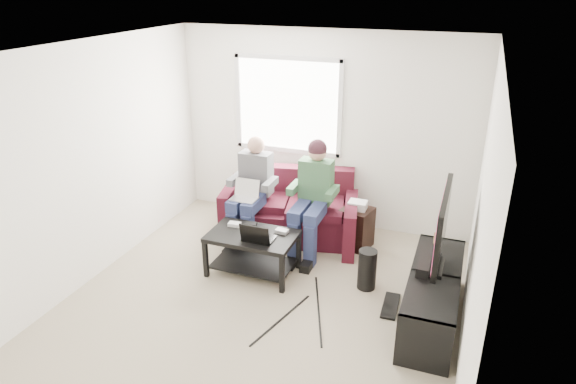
{
  "coord_description": "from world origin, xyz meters",
  "views": [
    {
      "loc": [
        1.85,
        -4.05,
        3.19
      ],
      "look_at": [
        0.11,
        0.6,
        1.09
      ],
      "focal_mm": 32.0,
      "sensor_mm": 36.0,
      "label": 1
    }
  ],
  "objects": [
    {
      "name": "wall_front",
      "position": [
        0.0,
        -2.25,
        1.3
      ],
      "size": [
        4.5,
        0.0,
        4.5
      ],
      "primitive_type": "plane",
      "rotation": [
        -1.57,
        0.0,
        0.0
      ],
      "color": "white",
      "rests_on": "floor"
    },
    {
      "name": "end_table",
      "position": [
        0.64,
        1.65,
        0.28
      ],
      "size": [
        0.35,
        0.35,
        0.62
      ],
      "color": "black",
      "rests_on": "floor"
    },
    {
      "name": "sofa",
      "position": [
        -0.26,
        1.68,
        0.32
      ],
      "size": [
        1.99,
        1.15,
        0.85
      ],
      "color": "#4A1221",
      "rests_on": "floor"
    },
    {
      "name": "window",
      "position": [
        -0.5,
        2.23,
        1.6
      ],
      "size": [
        1.48,
        0.04,
        1.28
      ],
      "color": "white",
      "rests_on": "wall_back"
    },
    {
      "name": "wall_back",
      "position": [
        0.0,
        2.25,
        1.3
      ],
      "size": [
        4.5,
        0.0,
        4.5
      ],
      "primitive_type": "plane",
      "rotation": [
        1.57,
        0.0,
        0.0
      ],
      "color": "white",
      "rests_on": "floor"
    },
    {
      "name": "soundbar",
      "position": [
        1.58,
        0.54,
        0.58
      ],
      "size": [
        0.12,
        0.5,
        0.1
      ],
      "primitive_type": "cube",
      "color": "black",
      "rests_on": "tv_stand"
    },
    {
      "name": "console_black",
      "position": [
        1.7,
        0.39,
        0.32
      ],
      "size": [
        0.38,
        0.3,
        0.07
      ],
      "primitive_type": "cube",
      "color": "black",
      "rests_on": "tv_stand"
    },
    {
      "name": "person_right",
      "position": [
        0.14,
        1.38,
        0.8
      ],
      "size": [
        0.4,
        0.71,
        1.4
      ],
      "color": "navy",
      "rests_on": "sofa"
    },
    {
      "name": "tv",
      "position": [
        1.7,
        0.54,
        0.99
      ],
      "size": [
        0.12,
        1.1,
        0.81
      ],
      "color": "black",
      "rests_on": "tv_stand"
    },
    {
      "name": "controller_a",
      "position": [
        -0.61,
        0.75,
        0.51
      ],
      "size": [
        0.15,
        0.1,
        0.04
      ],
      "primitive_type": "cube",
      "rotation": [
        0.0,
        0.0,
        0.1
      ],
      "color": "silver",
      "rests_on": "coffee_table"
    },
    {
      "name": "coffee_table",
      "position": [
        -0.33,
        0.63,
        0.37
      ],
      "size": [
        0.99,
        0.61,
        0.49
      ],
      "color": "black",
      "rests_on": "floor"
    },
    {
      "name": "drink_cup",
      "position": [
        1.65,
        1.07,
        0.59
      ],
      "size": [
        0.08,
        0.08,
        0.12
      ],
      "primitive_type": "cylinder",
      "color": "#A06645",
      "rests_on": "tv_stand"
    },
    {
      "name": "wall_right",
      "position": [
        2.0,
        0.0,
        1.3
      ],
      "size": [
        0.0,
        4.5,
        4.5
      ],
      "primitive_type": "plane",
      "rotation": [
        1.57,
        0.0,
        -1.57
      ],
      "color": "white",
      "rests_on": "floor"
    },
    {
      "name": "ceiling",
      "position": [
        0.0,
        0.0,
        2.6
      ],
      "size": [
        4.5,
        4.5,
        0.0
      ],
      "primitive_type": "plane",
      "rotation": [
        3.14,
        0.0,
        0.0
      ],
      "color": "white",
      "rests_on": "wall_back"
    },
    {
      "name": "wall_left",
      "position": [
        -2.0,
        0.0,
        1.3
      ],
      "size": [
        0.0,
        4.5,
        4.5
      ],
      "primitive_type": "plane",
      "rotation": [
        1.57,
        0.0,
        1.57
      ],
      "color": "white",
      "rests_on": "floor"
    },
    {
      "name": "laptop_black",
      "position": [
        -0.21,
        0.55,
        0.61
      ],
      "size": [
        0.34,
        0.24,
        0.24
      ],
      "primitive_type": null,
      "rotation": [
        0.0,
        0.0,
        -0.01
      ],
      "color": "black",
      "rests_on": "coffee_table"
    },
    {
      "name": "controller_c",
      "position": [
        -0.03,
        0.78,
        0.51
      ],
      "size": [
        0.15,
        0.1,
        0.04
      ],
      "primitive_type": "cube",
      "rotation": [
        0.0,
        0.0,
        -0.09
      ],
      "color": "gray",
      "rests_on": "coffee_table"
    },
    {
      "name": "console_white",
      "position": [
        1.7,
        0.04,
        0.31
      ],
      "size": [
        0.3,
        0.22,
        0.06
      ],
      "primitive_type": "cube",
      "color": "silver",
      "rests_on": "tv_stand"
    },
    {
      "name": "person_left",
      "position": [
        -0.66,
        1.36,
        0.74
      ],
      "size": [
        0.4,
        0.7,
        1.35
      ],
      "color": "navy",
      "rests_on": "sofa"
    },
    {
      "name": "tv_stand",
      "position": [
        1.7,
        0.44,
        0.24
      ],
      "size": [
        0.48,
        1.59,
        0.53
      ],
      "color": "black",
      "rests_on": "floor"
    },
    {
      "name": "console_grey",
      "position": [
        1.7,
        0.74,
        0.32
      ],
      "size": [
        0.34,
        0.26,
        0.08
      ],
      "primitive_type": "cube",
      "color": "gray",
      "rests_on": "tv_stand"
    },
    {
      "name": "laptop_silver",
      "position": [
        -0.66,
        1.15,
        0.72
      ],
      "size": [
        0.36,
        0.28,
        0.24
      ],
      "primitive_type": null,
      "rotation": [
        0.0,
        0.0,
        0.21
      ],
      "color": "silver",
      "rests_on": "person_left"
    },
    {
      "name": "floor",
      "position": [
        0.0,
        0.0,
        0.0
      ],
      "size": [
        4.5,
        4.5,
        0.0
      ],
      "primitive_type": "plane",
      "color": "tan",
      "rests_on": "ground"
    },
    {
      "name": "keyboard_floor",
      "position": [
        1.29,
        0.51,
        0.01
      ],
      "size": [
        0.17,
        0.47,
        0.03
      ],
      "primitive_type": "cube",
      "rotation": [
        0.0,
        0.0,
        0.04
      ],
      "color": "black",
      "rests_on": "floor"
    },
    {
      "name": "subwoofer",
      "position": [
        0.97,
        0.77,
        0.23
      ],
      "size": [
        0.2,
        0.2,
        0.46
      ],
      "primitive_type": "cylinder",
      "color": "black",
      "rests_on": "floor"
    },
    {
      "name": "controller_b",
      "position": [
        -0.43,
        0.81,
        0.51
      ],
      "size": [
        0.15,
        0.11,
        0.04
      ],
      "primitive_type": "cube",
      "rotation": [
        0.0,
        0.0,
        0.11
      ],
      "color": "black",
      "rests_on": "coffee_table"
    }
  ]
}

